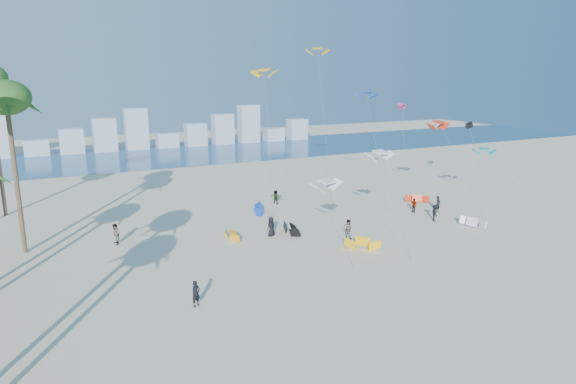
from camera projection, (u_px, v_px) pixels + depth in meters
name	position (u px, v px, depth m)	size (l,w,h in m)	color
ground	(361.00, 320.00, 30.70)	(220.00, 220.00, 0.00)	beige
ocean	(140.00, 156.00, 93.35)	(220.00, 220.00, 0.00)	navy
kitesurfer_near	(196.00, 294.00, 32.43)	(0.64, 0.42, 1.75)	black
kitesurfer_mid	(348.00, 229.00, 45.94)	(0.90, 0.70, 1.86)	gray
kitesurfers_far	(311.00, 214.00, 51.24)	(34.20, 15.38, 1.90)	black
grounded_kites	(342.00, 221.00, 49.93)	(26.23, 17.58, 1.03)	orange
flying_kites	(380.00, 112.00, 53.10)	(32.06, 25.76, 18.58)	silver
distant_skyline	(124.00, 135.00, 100.83)	(85.00, 3.00, 8.40)	#9EADBF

